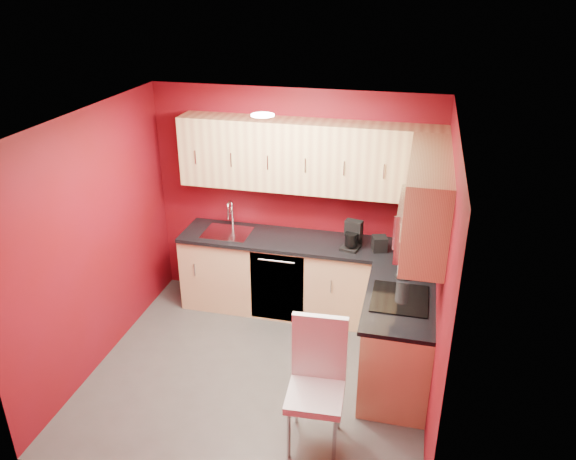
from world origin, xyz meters
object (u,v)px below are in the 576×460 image
at_px(coffee_maker, 351,236).
at_px(paper_towel, 405,263).
at_px(dining_chair, 315,389).
at_px(napkin_holder, 379,244).
at_px(microwave, 421,224).
at_px(sink, 228,229).

bearing_deg(coffee_maker, paper_towel, -26.82).
relative_size(paper_towel, dining_chair, 0.27).
xyz_separation_m(napkin_holder, dining_chair, (-0.31, -1.88, -0.43)).
bearing_deg(coffee_maker, dining_chair, -77.23).
relative_size(microwave, paper_towel, 2.55).
height_order(sink, napkin_holder, sink).
xyz_separation_m(sink, napkin_holder, (1.71, -0.07, 0.04)).
bearing_deg(coffee_maker, microwave, -40.03).
height_order(napkin_holder, dining_chair, dining_chair).
bearing_deg(sink, napkin_holder, -2.23).
xyz_separation_m(coffee_maker, napkin_holder, (0.30, 0.03, -0.07)).
distance_m(microwave, napkin_holder, 1.21).
xyz_separation_m(sink, paper_towel, (1.99, -0.58, 0.12)).
distance_m(coffee_maker, napkin_holder, 0.31).
bearing_deg(paper_towel, dining_chair, -113.43).
distance_m(microwave, paper_towel, 0.74).
bearing_deg(dining_chair, napkin_holder, 77.33).
bearing_deg(napkin_holder, microwave, -67.71).
xyz_separation_m(microwave, sink, (-2.09, 1.00, -0.72)).
height_order(microwave, napkin_holder, microwave).
distance_m(napkin_holder, paper_towel, 0.59).
bearing_deg(napkin_holder, dining_chair, -99.34).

